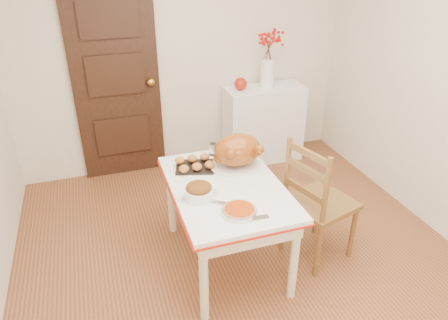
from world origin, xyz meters
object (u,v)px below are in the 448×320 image
object	(u,v)px
kitchen_table	(226,224)
turkey_platter	(238,152)
sideboard	(263,124)
pumpkin_pie	(239,210)
chair_oak	(321,200)

from	to	relation	value
kitchen_table	turkey_platter	size ratio (longest dim) A/B	2.73
sideboard	pumpkin_pie	bearing A→B (deg)	-117.71
kitchen_table	turkey_platter	distance (m)	0.56
pumpkin_pie	sideboard	bearing A→B (deg)	62.29
sideboard	kitchen_table	world-z (taller)	sideboard
sideboard	kitchen_table	distance (m)	1.80
turkey_platter	pumpkin_pie	distance (m)	0.62
sideboard	chair_oak	xyz separation A→B (m)	(-0.24, -1.67, 0.08)
turkey_platter	pumpkin_pie	world-z (taller)	turkey_platter
sideboard	chair_oak	bearing A→B (deg)	-98.12
chair_oak	turkey_platter	size ratio (longest dim) A/B	2.37
kitchen_table	turkey_platter	bearing A→B (deg)	53.29
turkey_platter	pumpkin_pie	size ratio (longest dim) A/B	1.88
sideboard	pumpkin_pie	distance (m)	2.14
pumpkin_pie	kitchen_table	bearing A→B (deg)	85.17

